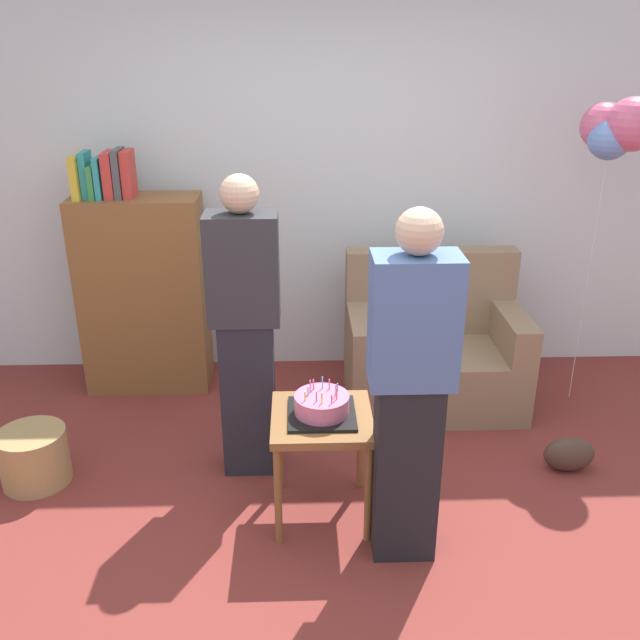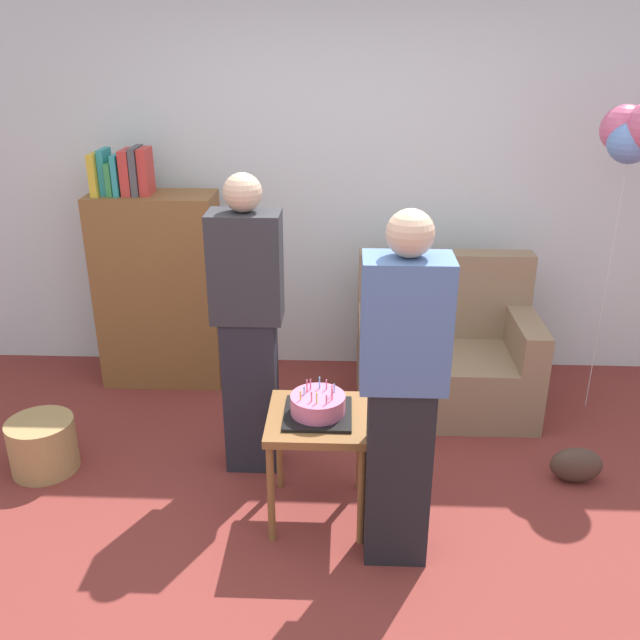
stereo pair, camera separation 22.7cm
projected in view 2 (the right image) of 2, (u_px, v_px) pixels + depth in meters
name	position (u px, v px, depth m)	size (l,w,h in m)	color
ground_plane	(332.00, 549.00, 3.23)	(8.00, 8.00, 0.00)	maroon
wall_back	(340.00, 176.00, 4.59)	(6.00, 0.10, 2.70)	silver
couch	(444.00, 356.00, 4.37)	(1.10, 0.70, 0.96)	#8C7054
bookshelf	(158.00, 286.00, 4.56)	(0.80, 0.36, 1.59)	brown
side_table	(318.00, 430.00, 3.29)	(0.48, 0.48, 0.56)	brown
birthday_cake	(318.00, 406.00, 3.24)	(0.32, 0.32, 0.17)	black
person_blowing_candles	(248.00, 327.00, 3.55)	(0.36, 0.22, 1.63)	#23232D
person_holding_cake	(402.00, 395.00, 2.89)	(0.36, 0.22, 1.63)	black
wicker_basket	(43.00, 445.00, 3.77)	(0.36, 0.36, 0.30)	#A88451
handbag	(576.00, 465.00, 3.68)	(0.28, 0.14, 0.20)	#473328
balloon_bunch	(639.00, 131.00, 3.78)	(0.39, 0.41, 1.92)	silver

